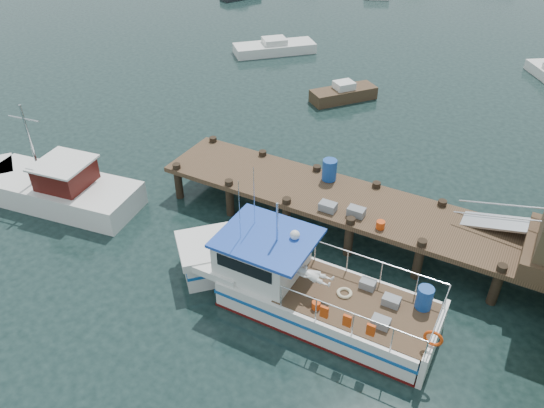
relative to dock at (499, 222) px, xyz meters
The scene contains 6 objects.
ground_plane 6.89m from the dock, behind, with size 160.00×160.00×0.00m, color black.
dock is the anchor object (origin of this frame).
lobster_boat 6.90m from the dock, 139.03° to the right, with size 9.34×2.82×4.44m.
work_boat 16.94m from the dock, 166.24° to the right, with size 8.05×3.40×4.20m.
moored_rowboat 14.97m from the dock, 131.71° to the left, with size 3.31×3.74×1.09m.
moored_a 23.58m from the dock, 136.69° to the left, with size 5.24×5.19×1.01m.
Camera 1 is at (6.72, -15.42, 12.47)m, focal length 35.00 mm.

